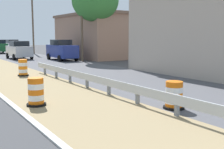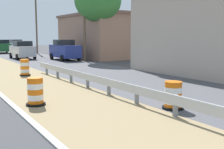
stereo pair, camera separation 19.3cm
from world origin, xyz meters
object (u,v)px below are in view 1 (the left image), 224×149
(traffic_barrel_mid, at_px, (23,68))
(utility_pole_far, at_px, (33,20))
(car_mid_far_lane, at_px, (62,50))
(traffic_barrel_close, at_px, (36,93))
(car_trailing_near_lane, at_px, (12,45))
(utility_pole_mid, at_px, (82,23))
(traffic_barrel_nearest, at_px, (174,96))
(utility_pole_near, at_px, (208,14))
(car_lead_far_lane, at_px, (19,50))

(traffic_barrel_mid, distance_m, utility_pole_far, 24.89)
(traffic_barrel_mid, distance_m, car_mid_far_lane, 12.16)
(traffic_barrel_close, height_order, car_trailing_near_lane, car_trailing_near_lane)
(car_trailing_near_lane, distance_m, utility_pole_mid, 25.26)
(traffic_barrel_nearest, xyz_separation_m, traffic_barrel_close, (-3.91, 3.03, 0.03))
(traffic_barrel_nearest, relative_size, utility_pole_mid, 0.13)
(car_mid_far_lane, height_order, utility_pole_mid, utility_pole_mid)
(traffic_barrel_mid, bearing_deg, utility_pole_near, -37.92)
(traffic_barrel_nearest, xyz_separation_m, car_trailing_near_lane, (5.13, 43.73, 0.55))
(utility_pole_mid, bearing_deg, traffic_barrel_nearest, -107.43)
(utility_pole_near, xyz_separation_m, utility_pole_mid, (-0.99, 14.41, 0.04))
(traffic_barrel_nearest, distance_m, car_trailing_near_lane, 44.03)
(car_lead_far_lane, distance_m, utility_pole_far, 10.77)
(utility_pole_mid, bearing_deg, utility_pole_far, 89.89)
(car_mid_far_lane, height_order, utility_pole_near, utility_pole_near)
(car_trailing_near_lane, height_order, car_mid_far_lane, car_mid_far_lane)
(car_lead_far_lane, relative_size, utility_pole_far, 0.47)
(car_lead_far_lane, xyz_separation_m, car_mid_far_lane, (3.34, -4.15, 0.08))
(traffic_barrel_nearest, xyz_separation_m, utility_pole_near, (6.84, 4.24, 3.34))
(traffic_barrel_nearest, relative_size, car_trailing_near_lane, 0.20)
(car_trailing_near_lane, xyz_separation_m, car_lead_far_lane, (-3.72, -18.35, 0.02))
(utility_pole_far, bearing_deg, car_trailing_near_lane, 94.59)
(car_trailing_near_lane, distance_m, utility_pole_near, 39.63)
(traffic_barrel_close, distance_m, car_lead_far_lane, 22.98)
(traffic_barrel_mid, relative_size, car_mid_far_lane, 0.22)
(traffic_barrel_mid, distance_m, utility_pole_mid, 11.39)
(utility_pole_mid, bearing_deg, traffic_barrel_mid, -136.96)
(traffic_barrel_nearest, height_order, traffic_barrel_mid, traffic_barrel_mid)
(utility_pole_near, bearing_deg, utility_pole_far, 91.82)
(traffic_barrel_close, xyz_separation_m, car_trailing_near_lane, (9.04, 40.70, 0.52))
(utility_pole_mid, distance_m, utility_pole_far, 15.76)
(car_mid_far_lane, xyz_separation_m, utility_pole_mid, (1.10, -2.59, 2.74))
(utility_pole_far, bearing_deg, car_mid_far_lane, -94.92)
(traffic_barrel_mid, height_order, car_mid_far_lane, car_mid_far_lane)
(traffic_barrel_nearest, height_order, car_mid_far_lane, car_mid_far_lane)
(traffic_barrel_nearest, relative_size, traffic_barrel_close, 0.94)
(car_trailing_near_lane, relative_size, utility_pole_mid, 0.65)
(utility_pole_near, distance_m, utility_pole_far, 30.17)
(traffic_barrel_close, distance_m, traffic_barrel_mid, 8.37)
(traffic_barrel_mid, bearing_deg, utility_pole_mid, 43.04)
(car_trailing_near_lane, relative_size, utility_pole_near, 0.66)
(car_mid_far_lane, distance_m, utility_pole_mid, 3.93)
(traffic_barrel_close, height_order, utility_pole_mid, utility_pole_mid)
(traffic_barrel_nearest, distance_m, utility_pole_far, 35.15)
(car_lead_far_lane, relative_size, utility_pole_mid, 0.60)
(traffic_barrel_nearest, height_order, car_trailing_near_lane, car_trailing_near_lane)
(traffic_barrel_close, bearing_deg, traffic_barrel_mid, 77.59)
(traffic_barrel_nearest, xyz_separation_m, utility_pole_far, (5.88, 34.37, 4.46))
(traffic_barrel_close, height_order, utility_pole_near, utility_pole_near)
(traffic_barrel_mid, height_order, car_lead_far_lane, car_lead_far_lane)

